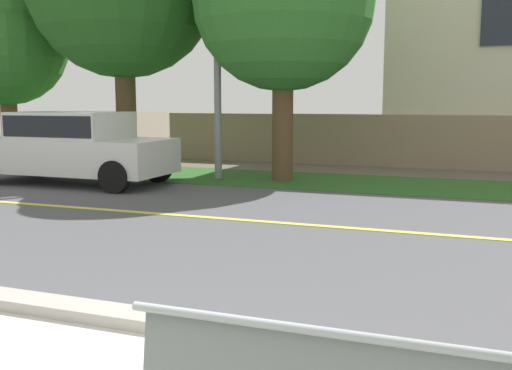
% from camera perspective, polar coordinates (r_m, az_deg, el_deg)
% --- Properties ---
extents(ground_plane, '(140.00, 140.00, 0.00)m').
position_cam_1_polar(ground_plane, '(9.87, 9.45, -2.32)').
color(ground_plane, '#665B4C').
extents(curb_edge, '(44.00, 0.30, 0.11)m').
position_cam_1_polar(curb_edge, '(4.62, -4.27, -13.84)').
color(curb_edge, '#ADA89E').
rests_on(curb_edge, ground_plane).
extents(street_asphalt, '(52.00, 8.00, 0.01)m').
position_cam_1_polar(street_asphalt, '(8.43, 7.52, -4.07)').
color(street_asphalt, '#515156').
rests_on(street_asphalt, ground_plane).
extents(road_centre_line, '(48.00, 0.14, 0.01)m').
position_cam_1_polar(road_centre_line, '(8.43, 7.52, -4.03)').
color(road_centre_line, '#E0CC4C').
rests_on(road_centre_line, ground_plane).
extents(far_verge_grass, '(48.00, 2.80, 0.02)m').
position_cam_1_polar(far_verge_grass, '(12.85, 12.02, 0.09)').
color(far_verge_grass, '#2D6026').
rests_on(far_verge_grass, ground_plane).
extents(car_white_far, '(4.30, 1.86, 1.54)m').
position_cam_1_polar(car_white_far, '(13.22, -17.40, 3.80)').
color(car_white_far, silver).
rests_on(car_white_far, ground_plane).
extents(shade_tree_far_left, '(3.30, 3.30, 5.45)m').
position_cam_1_polar(shade_tree_far_left, '(17.32, -23.07, 13.38)').
color(shade_tree_far_left, brown).
rests_on(shade_tree_far_left, ground_plane).
extents(garden_wall, '(13.00, 0.36, 1.40)m').
position_cam_1_polar(garden_wall, '(16.35, 12.48, 4.22)').
color(garden_wall, gray).
rests_on(garden_wall, ground_plane).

